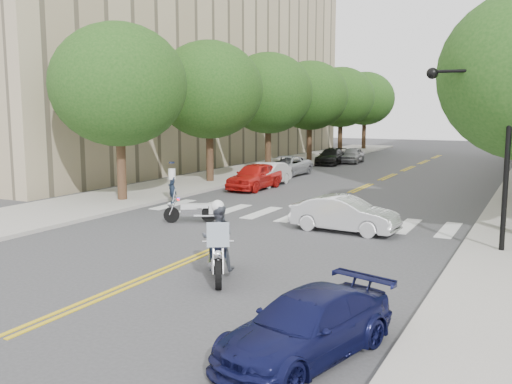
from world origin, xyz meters
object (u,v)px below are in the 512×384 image
Objects in this scene: motorcycle_parked at (195,211)px; convertible at (344,214)px; motorcycle_police at (218,243)px; sedan_blue at (306,326)px; officer_standing at (172,187)px.

convertible is (5.81, 1.03, 0.18)m from motorcycle_parked.
motorcycle_police is 0.58× the size of sedan_blue.
sedan_blue is (2.80, -10.54, -0.06)m from convertible.
sedan_blue is at bearing -9.45° from officer_standing.
convertible is (1.16, 7.02, -0.28)m from motorcycle_police.
officer_standing is 0.40× the size of convertible.
officer_standing is 0.40× the size of sedan_blue.
motorcycle_parked is at bearing -83.28° from motorcycle_police.
officer_standing reaches higher than convertible.
motorcycle_police reaches higher than sedan_blue.
officer_standing is (-3.47, 3.34, 0.33)m from motorcycle_parked.
sedan_blue is (12.08, -12.85, -0.21)m from officer_standing.
motorcycle_police is 12.37m from officer_standing.
convertible is at bearing -111.98° from motorcycle_parked.
motorcycle_police is at bearing -11.64° from officer_standing.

